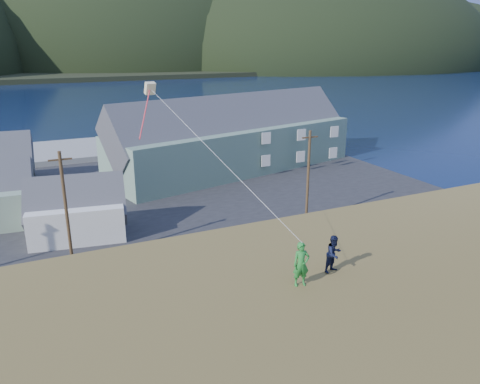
# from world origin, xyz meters

# --- Properties ---
(ground) EXTENTS (900.00, 900.00, 0.00)m
(ground) POSITION_xyz_m (0.00, 0.00, 0.00)
(ground) COLOR #0A1638
(ground) RESTS_ON ground
(grass_strip) EXTENTS (110.00, 8.00, 0.10)m
(grass_strip) POSITION_xyz_m (0.00, -2.00, 0.05)
(grass_strip) COLOR #4C3D19
(grass_strip) RESTS_ON ground
(waterfront_lot) EXTENTS (72.00, 36.00, 0.12)m
(waterfront_lot) POSITION_xyz_m (0.00, 17.00, 0.06)
(waterfront_lot) COLOR #28282B
(waterfront_lot) RESTS_ON ground
(wharf) EXTENTS (26.00, 14.00, 0.90)m
(wharf) POSITION_xyz_m (-6.00, 40.00, 0.45)
(wharf) COLOR gray
(wharf) RESTS_ON ground
(far_shore) EXTENTS (900.00, 320.00, 2.00)m
(far_shore) POSITION_xyz_m (0.00, 330.00, 1.00)
(far_shore) COLOR black
(far_shore) RESTS_ON ground
(far_hills) EXTENTS (760.00, 265.00, 143.00)m
(far_hills) POSITION_xyz_m (35.59, 279.38, 2.00)
(far_hills) COLOR black
(far_hills) RESTS_ON ground
(lodge) EXTENTS (34.63, 16.74, 11.75)m
(lodge) POSITION_xyz_m (17.98, 21.31, 4.52)
(lodge) COLOR slate
(lodge) RESTS_ON waterfront_lot
(shed_white) EXTENTS (8.82, 6.53, 6.47)m
(shed_white) POSITION_xyz_m (-3.25, 7.10, 2.49)
(shed_white) COLOR white
(shed_white) RESTS_ON waterfront_lot
(utility_poles) EXTENTS (34.15, 0.24, 9.67)m
(utility_poles) POSITION_xyz_m (-2.63, 1.50, 4.62)
(utility_poles) COLOR #47331E
(utility_poles) RESTS_ON waterfront_lot
(kite_flyer_green) EXTENTS (0.71, 0.54, 1.77)m
(kite_flyer_green) POSITION_xyz_m (2.39, -19.06, 8.08)
(kite_flyer_green) COLOR #23832F
(kite_flyer_green) RESTS_ON hillside
(kite_flyer_navy) EXTENTS (0.88, 0.75, 1.56)m
(kite_flyer_navy) POSITION_xyz_m (4.19, -18.66, 7.98)
(kite_flyer_navy) COLOR #131835
(kite_flyer_navy) RESTS_ON hillside
(kite_rig) EXTENTS (2.31, 4.28, 10.10)m
(kite_rig) POSITION_xyz_m (-0.99, -11.33, 13.83)
(kite_rig) COLOR beige
(kite_rig) RESTS_ON ground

